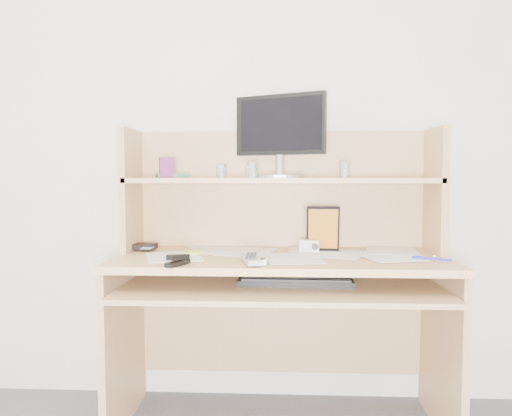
{
  "coord_description": "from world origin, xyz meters",
  "views": [
    {
      "loc": [
        -0.0,
        -0.63,
        1.09
      ],
      "look_at": [
        -0.1,
        1.43,
        0.96
      ],
      "focal_mm": 35.0,
      "sensor_mm": 36.0,
      "label": 1
    }
  ],
  "objects_px": {
    "game_case": "(323,229)",
    "monitor": "(280,133)",
    "desk": "(281,265)",
    "tv_remote": "(251,259)",
    "keyboard": "(295,280)"
  },
  "relations": [
    {
      "from": "game_case",
      "to": "monitor",
      "type": "xyz_separation_m",
      "value": [
        -0.19,
        0.08,
        0.43
      ]
    },
    {
      "from": "desk",
      "to": "monitor",
      "type": "distance_m",
      "value": 0.6
    },
    {
      "from": "tv_remote",
      "to": "monitor",
      "type": "height_order",
      "value": "monitor"
    },
    {
      "from": "keyboard",
      "to": "game_case",
      "type": "xyz_separation_m",
      "value": [
        0.13,
        0.18,
        0.19
      ]
    },
    {
      "from": "desk",
      "to": "tv_remote",
      "type": "distance_m",
      "value": 0.3
    },
    {
      "from": "tv_remote",
      "to": "keyboard",
      "type": "bearing_deg",
      "value": 15.91
    },
    {
      "from": "desk",
      "to": "game_case",
      "type": "bearing_deg",
      "value": 3.92
    },
    {
      "from": "tv_remote",
      "to": "monitor",
      "type": "distance_m",
      "value": 0.64
    },
    {
      "from": "tv_remote",
      "to": "desk",
      "type": "bearing_deg",
      "value": 53.74
    },
    {
      "from": "keyboard",
      "to": "game_case",
      "type": "height_order",
      "value": "game_case"
    },
    {
      "from": "game_case",
      "to": "tv_remote",
      "type": "bearing_deg",
      "value": -134.0
    },
    {
      "from": "desk",
      "to": "tv_remote",
      "type": "bearing_deg",
      "value": -113.34
    },
    {
      "from": "keyboard",
      "to": "monitor",
      "type": "distance_m",
      "value": 0.67
    },
    {
      "from": "desk",
      "to": "monitor",
      "type": "bearing_deg",
      "value": 93.53
    },
    {
      "from": "keyboard",
      "to": "monitor",
      "type": "height_order",
      "value": "monitor"
    }
  ]
}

